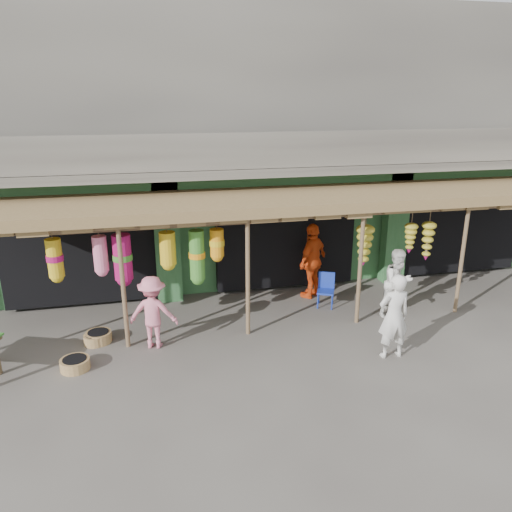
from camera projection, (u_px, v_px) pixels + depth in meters
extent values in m
plane|color=#514C47|center=(311.00, 323.00, 11.21)|extent=(80.00, 80.00, 0.00)
cube|color=gray|center=(260.00, 90.00, 14.28)|extent=(16.00, 6.00, 4.00)
cube|color=#2D6033|center=(259.00, 208.00, 15.51)|extent=(16.00, 5.70, 3.00)
cube|color=gray|center=(293.00, 169.00, 11.74)|extent=(16.00, 0.90, 0.22)
cube|color=gray|center=(299.00, 150.00, 11.22)|extent=(16.00, 0.10, 0.80)
cube|color=#2D6033|center=(288.00, 181.00, 12.22)|extent=(16.00, 0.35, 0.35)
cube|color=yellow|center=(74.00, 195.00, 11.11)|extent=(1.70, 0.06, 0.55)
cube|color=#B21414|center=(73.00, 195.00, 11.07)|extent=(1.30, 0.02, 0.30)
cube|color=black|center=(85.00, 242.00, 12.50)|extent=(3.60, 2.00, 2.50)
cube|color=black|center=(277.00, 231.00, 13.57)|extent=(3.60, 2.00, 2.50)
cube|color=black|center=(441.00, 220.00, 14.64)|extent=(3.60, 2.00, 2.50)
cube|color=#2D6033|center=(167.00, 242.00, 12.00)|extent=(0.60, 0.35, 3.00)
cube|color=#2D6033|center=(395.00, 228.00, 13.29)|extent=(0.60, 0.35, 3.00)
cylinder|color=brown|center=(123.00, 287.00, 9.77)|extent=(0.09, 0.09, 2.60)
cylinder|color=brown|center=(248.00, 277.00, 10.30)|extent=(0.09, 0.09, 2.60)
cylinder|color=brown|center=(360.00, 268.00, 10.84)|extent=(0.09, 0.09, 2.60)
cylinder|color=brown|center=(462.00, 259.00, 11.37)|extent=(0.09, 0.09, 2.60)
cylinder|color=brown|center=(307.00, 217.00, 10.19)|extent=(12.90, 0.08, 0.08)
cylinder|color=brown|center=(170.00, 227.00, 10.02)|extent=(5.50, 0.06, 0.06)
cube|color=brown|center=(302.00, 197.00, 11.21)|extent=(14.00, 2.70, 0.22)
cylinder|color=#1932A6|center=(318.00, 301.00, 11.88)|extent=(0.03, 0.03, 0.37)
cylinder|color=#1932A6|center=(332.00, 303.00, 11.82)|extent=(0.03, 0.03, 0.37)
cylinder|color=#1932A6|center=(319.00, 296.00, 12.19)|extent=(0.03, 0.03, 0.37)
cylinder|color=#1932A6|center=(333.00, 297.00, 12.13)|extent=(0.03, 0.03, 0.37)
cube|color=#1932A6|center=(326.00, 291.00, 11.94)|extent=(0.52, 0.52, 0.05)
cube|color=#1932A6|center=(327.00, 280.00, 12.05)|extent=(0.37, 0.19, 0.42)
cylinder|color=olive|center=(99.00, 337.00, 10.31)|extent=(0.66, 0.66, 0.22)
cylinder|color=olive|center=(75.00, 364.00, 9.29)|extent=(0.73, 0.73, 0.21)
cylinder|color=#8F6442|center=(95.00, 339.00, 10.24)|extent=(0.57, 0.57, 0.21)
imported|color=silver|center=(394.00, 316.00, 9.52)|extent=(0.63, 0.41, 1.71)
imported|color=white|center=(398.00, 283.00, 11.30)|extent=(0.89, 0.75, 1.61)
imported|color=#E74C15|center=(313.00, 261.00, 12.38)|extent=(1.15, 1.08, 1.90)
imported|color=pink|center=(153.00, 312.00, 9.94)|extent=(1.09, 0.80, 1.51)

